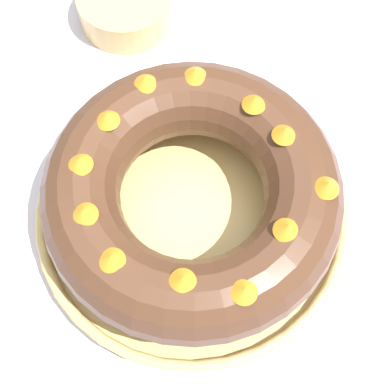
% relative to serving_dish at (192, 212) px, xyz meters
% --- Properties ---
extents(ground_plane, '(8.00, 8.00, 0.00)m').
position_rel_serving_dish_xyz_m(ground_plane, '(-0.02, 0.02, -0.79)').
color(ground_plane, gray).
extents(dining_table, '(1.21, 1.14, 0.77)m').
position_rel_serving_dish_xyz_m(dining_table, '(-0.02, 0.02, -0.11)').
color(dining_table, silver).
rests_on(dining_table, ground_plane).
extents(serving_dish, '(0.36, 0.36, 0.03)m').
position_rel_serving_dish_xyz_m(serving_dish, '(0.00, 0.00, 0.00)').
color(serving_dish, tan).
rests_on(serving_dish, dining_table).
extents(bundt_cake, '(0.32, 0.32, 0.09)m').
position_rel_serving_dish_xyz_m(bundt_cake, '(0.00, 0.00, 0.06)').
color(bundt_cake, '#4C2D1E').
rests_on(bundt_cake, serving_dish).
extents(side_bowl, '(0.13, 0.13, 0.05)m').
position_rel_serving_dish_xyz_m(side_bowl, '(0.10, 0.30, 0.01)').
color(side_bowl, tan).
rests_on(side_bowl, dining_table).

